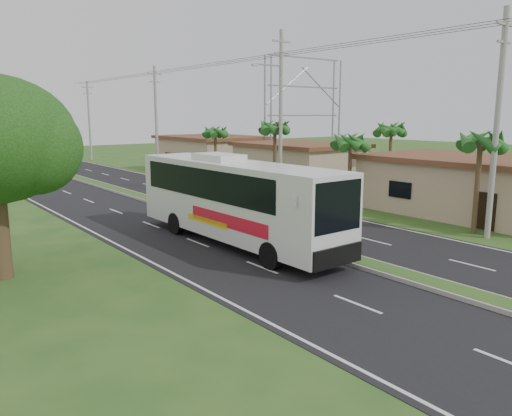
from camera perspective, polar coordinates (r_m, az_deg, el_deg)
ground at (r=19.46m, az=18.33°, el=-8.12°), size 180.00×180.00×0.00m
road_asphalt at (r=34.41m, az=-10.30°, el=0.29°), size 14.00×160.00×0.02m
median_strip at (r=34.39m, az=-10.31°, el=0.44°), size 1.20×160.00×0.18m
lane_edge_left at (r=31.96m, az=-21.01°, el=-1.05°), size 0.12×160.00×0.01m
lane_edge_right at (r=37.90m, az=-1.28°, el=1.39°), size 0.12×160.00×0.01m
shop_near at (r=33.87m, az=23.48°, el=2.45°), size 8.60×12.60×3.52m
shop_mid at (r=43.80m, az=4.88°, el=5.05°), size 7.60×10.60×3.67m
shop_far at (r=54.90m, az=-5.09°, el=6.24°), size 8.60×11.60×3.82m
palm_verge_a at (r=27.80m, az=24.29°, el=6.94°), size 2.40×2.40×5.45m
palm_verge_b at (r=33.33m, az=10.77°, el=7.48°), size 2.40×2.40×5.05m
palm_verge_c at (r=37.93m, az=2.18°, el=9.17°), size 2.40×2.40×5.85m
palm_verge_d at (r=45.50m, az=-4.69°, el=8.66°), size 2.40×2.40×5.25m
palm_behind_shop at (r=41.47m, az=15.21°, el=8.67°), size 2.40×2.40×5.65m
utility_pole_a at (r=26.87m, az=25.83°, el=8.72°), size 1.60×0.28×11.00m
utility_pole_b at (r=36.94m, az=2.80°, el=10.89°), size 3.20×0.28×12.00m
utility_pole_c at (r=53.77m, az=-11.34°, el=9.98°), size 1.60×0.28×11.00m
utility_pole_d at (r=72.23m, az=-18.52°, el=9.55°), size 1.60×0.28×10.50m
billboard_lattice at (r=54.91m, az=5.50°, el=11.35°), size 10.18×1.18×12.07m
coach_bus_main at (r=23.48m, az=-2.54°, el=1.40°), size 2.90×13.07×4.21m
motorcyclist at (r=22.54m, az=0.21°, el=-2.62°), size 1.85×0.87×2.46m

